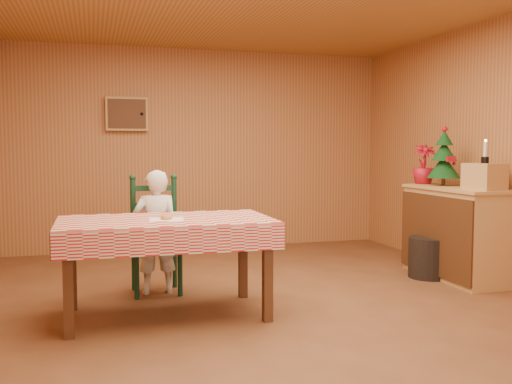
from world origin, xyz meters
TOP-DOWN VIEW (x-y plane):
  - ground at (0.00, 0.00)m, footprint 6.00×6.00m
  - cabin_walls at (-0.00, 0.53)m, footprint 5.10×6.05m
  - dining_table at (-0.79, 0.02)m, footprint 1.66×0.96m
  - ladder_chair at (-0.79, 0.81)m, footprint 0.44×0.40m
  - seated_child at (-0.79, 0.75)m, footprint 0.41×0.27m
  - napkin at (-0.79, -0.03)m, footprint 0.29×0.29m
  - donut at (-0.79, -0.03)m, footprint 0.12×0.12m
  - shelf_unit at (2.20, 0.52)m, footprint 0.54×1.24m
  - crate at (2.21, 0.12)m, footprint 0.36×0.36m
  - christmas_tree at (2.21, 0.77)m, footprint 0.34×0.34m
  - flower_arrangement at (2.16, 1.07)m, footprint 0.29×0.29m
  - candle_set at (2.21, 0.12)m, footprint 0.07×0.07m
  - storage_bin at (1.96, 0.62)m, footprint 0.54×0.54m

SIDE VIEW (x-z plane):
  - ground at x=0.00m, z-range 0.00..0.00m
  - storage_bin at x=1.96m, z-range 0.00..0.41m
  - shelf_unit at x=2.20m, z-range 0.00..0.93m
  - ladder_chair at x=-0.79m, z-range -0.04..1.04m
  - seated_child at x=-0.79m, z-range 0.00..1.12m
  - dining_table at x=-0.79m, z-range 0.30..1.07m
  - napkin at x=-0.79m, z-range 0.77..0.77m
  - donut at x=-0.79m, z-range 0.77..0.81m
  - crate at x=2.21m, z-range 0.93..1.18m
  - flower_arrangement at x=2.16m, z-range 0.93..1.36m
  - christmas_tree at x=2.21m, z-range 0.90..1.52m
  - candle_set at x=2.21m, z-range 1.13..1.36m
  - cabin_walls at x=0.00m, z-range 0.50..3.15m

